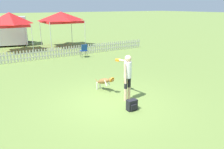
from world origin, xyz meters
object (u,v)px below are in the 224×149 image
leaping_dog (104,81)px  folding_chair_blue_left (84,50)px  handler_person (127,72)px  frisbee_near_handler (130,104)px  backpack_on_grass (132,105)px  canopy_tent_secondary (10,20)px  frisbee_near_dog (126,82)px  canopy_tent_main (61,17)px

leaping_dog → folding_chair_blue_left: (1.99, 6.16, 0.12)m
handler_person → frisbee_near_handler: handler_person is taller
frisbee_near_handler → backpack_on_grass: size_ratio=0.57×
handler_person → leaping_dog: handler_person is taller
frisbee_near_handler → folding_chair_blue_left: bearing=76.4°
handler_person → leaping_dog: bearing=90.4°
leaping_dog → canopy_tent_secondary: size_ratio=0.39×
handler_person → frisbee_near_dog: (1.12, 1.58, -1.08)m
folding_chair_blue_left → canopy_tent_secondary: size_ratio=0.31×
handler_person → frisbee_near_dog: handler_person is taller
folding_chair_blue_left → canopy_tent_main: (0.25, 4.83, 1.95)m
frisbee_near_handler → frisbee_near_dog: same height
leaping_dog → backpack_on_grass: leaping_dog is taller
canopy_tent_main → folding_chair_blue_left: bearing=-92.9°
folding_chair_blue_left → canopy_tent_main: canopy_tent_main is taller
handler_person → frisbee_near_dog: bearing=41.5°
leaping_dog → canopy_tent_main: (2.23, 10.99, 2.07)m
handler_person → leaping_dog: (-0.28, 1.18, -0.65)m
frisbee_near_dog → backpack_on_grass: 2.84m
handler_person → frisbee_near_handler: 1.18m
frisbee_near_dog → leaping_dog: bearing=-164.2°
frisbee_near_dog → handler_person: bearing=-125.3°
canopy_tent_secondary → frisbee_near_dog: bearing=-73.2°
frisbee_near_handler → canopy_tent_secondary: (-1.88, 12.59, 2.43)m
handler_person → folding_chair_blue_left: bearing=63.8°
frisbee_near_handler → canopy_tent_secondary: size_ratio=0.07×
leaping_dog → canopy_tent_main: size_ratio=0.40×
handler_person → canopy_tent_main: bearing=67.7°
leaping_dog → frisbee_near_dog: bearing=-177.3°
backpack_on_grass → folding_chair_blue_left: size_ratio=0.41×
backpack_on_grass → folding_chair_blue_left: bearing=75.7°
backpack_on_grass → canopy_tent_main: bearing=79.9°
frisbee_near_handler → frisbee_near_dog: bearing=57.2°
frisbee_near_handler → canopy_tent_secondary: bearing=98.5°
handler_person → frisbee_near_handler: bearing=-126.0°
frisbee_near_handler → backpack_on_grass: 0.46m
leaping_dog → backpack_on_grass: 2.03m
handler_person → folding_chair_blue_left: size_ratio=1.87×
handler_person → folding_chair_blue_left: 7.55m
leaping_dog → canopy_tent_main: canopy_tent_main is taller
frisbee_near_handler → canopy_tent_main: 13.04m
leaping_dog → canopy_tent_secondary: bearing=-93.9°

